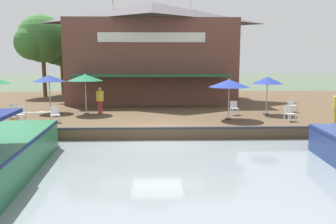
{
  "coord_description": "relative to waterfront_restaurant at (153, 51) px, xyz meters",
  "views": [
    {
      "loc": [
        15.43,
        0.04,
        3.75
      ],
      "look_at": [
        -1.0,
        0.56,
        1.3
      ],
      "focal_mm": 35.0,
      "sensor_mm": 36.0,
      "label": 1
    }
  ],
  "objects": [
    {
      "name": "patio_umbrella_near_quay_edge",
      "position": [
        7.32,
        -6.49,
        -1.98
      ],
      "size": [
        2.07,
        2.07,
        2.45
      ],
      "color": "#B7B7B7",
      "rests_on": "quay_deck"
    },
    {
      "name": "waterfront_restaurant",
      "position": [
        0.0,
        0.0,
        0.0
      ],
      "size": [
        10.19,
        13.69,
        8.58
      ],
      "color": "brown",
      "rests_on": "quay_deck"
    },
    {
      "name": "quay_deck",
      "position": [
        2.01,
        0.39,
        -4.48
      ],
      "size": [
        22.0,
        56.0,
        0.6
      ],
      "primitive_type": "cube",
      "color": "brown",
      "rests_on": "ground"
    },
    {
      "name": "cafe_chair_far_corner_seat",
      "position": [
        8.67,
        5.12,
        -3.7
      ],
      "size": [
        0.48,
        0.48,
        0.85
      ],
      "color": "white",
      "rests_on": "quay_deck"
    },
    {
      "name": "tree_downstream_bank",
      "position": [
        -5.47,
        -9.44,
        0.4
      ],
      "size": [
        3.9,
        3.71,
        6.57
      ],
      "color": "brown",
      "rests_on": "quay_deck"
    },
    {
      "name": "cafe_chair_mid_patio",
      "position": [
        10.97,
        -5.08,
        -3.7
      ],
      "size": [
        0.59,
        0.59,
        0.85
      ],
      "color": "white",
      "rests_on": "quay_deck"
    },
    {
      "name": "person_near_entrance",
      "position": [
        7.86,
        -3.21,
        -3.14
      ],
      "size": [
        0.47,
        0.47,
        1.67
      ],
      "color": "#B23338",
      "rests_on": "quay_deck"
    },
    {
      "name": "patio_umbrella_mid_patio_left",
      "position": [
        8.01,
        -4.05,
        -1.91
      ],
      "size": [
        2.18,
        2.18,
        2.52
      ],
      "color": "#B7B7B7",
      "rests_on": "quay_deck"
    },
    {
      "name": "patio_umbrella_back_row",
      "position": [
        10.28,
        4.42,
        -2.14
      ],
      "size": [
        2.29,
        2.29,
        2.3
      ],
      "color": "#B7B7B7",
      "rests_on": "quay_deck"
    },
    {
      "name": "patio_umbrella_by_entrance",
      "position": [
        8.48,
        7.18,
        -2.07
      ],
      "size": [
        1.88,
        1.88,
        2.38
      ],
      "color": "#B7B7B7",
      "rests_on": "quay_deck"
    },
    {
      "name": "tree_upstream_bank",
      "position": [
        -3.01,
        -10.55,
        1.12
      ],
      "size": [
        4.65,
        4.43,
        7.64
      ],
      "color": "brown",
      "rests_on": "quay_deck"
    },
    {
      "name": "cafe_chair_beside_entrance",
      "position": [
        10.96,
        7.62,
        -3.7
      ],
      "size": [
        0.53,
        0.53,
        0.85
      ],
      "color": "white",
      "rests_on": "quay_deck"
    },
    {
      "name": "quay_edge_fender",
      "position": [
        12.91,
        0.39,
        -4.13
      ],
      "size": [
        0.2,
        50.4,
        0.1
      ],
      "primitive_type": "cube",
      "color": "#2D2D33",
      "rests_on": "quay_deck"
    },
    {
      "name": "cafe_chair_facing_river",
      "position": [
        9.44,
        -7.94,
        -3.7
      ],
      "size": [
        0.55,
        0.55,
        0.85
      ],
      "color": "white",
      "rests_on": "quay_deck"
    },
    {
      "name": "cafe_chair_back_row_seat",
      "position": [
        7.46,
        9.21,
        -3.7
      ],
      "size": [
        0.53,
        0.53,
        0.85
      ],
      "color": "white",
      "rests_on": "quay_deck"
    },
    {
      "name": "ground_plane",
      "position": [
        13.01,
        0.39,
        -4.78
      ],
      "size": [
        220.0,
        220.0,
        0.0
      ],
      "primitive_type": "plane",
      "color": "#4C5B47"
    },
    {
      "name": "cafe_chair_under_first_umbrella",
      "position": [
        10.8,
        -6.95,
        -3.7
      ],
      "size": [
        0.5,
        0.5,
        0.85
      ],
      "color": "white",
      "rests_on": "quay_deck"
    }
  ]
}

